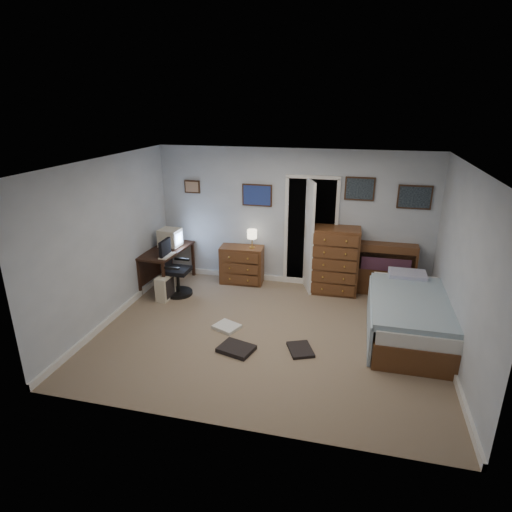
{
  "coord_description": "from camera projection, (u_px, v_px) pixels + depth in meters",
  "views": [
    {
      "loc": [
        1.14,
        -5.47,
        3.25
      ],
      "look_at": [
        -0.26,
        0.3,
        1.1
      ],
      "focal_mm": 30.0,
      "sensor_mm": 36.0,
      "label": 1
    }
  ],
  "objects": [
    {
      "name": "computer_desk",
      "position": [
        163.0,
        257.0,
        7.89
      ],
      "size": [
        0.65,
        1.26,
        0.71
      ],
      "rotation": [
        0.0,
        0.0,
        -0.07
      ],
      "color": "#321910",
      "rests_on": "floor"
    },
    {
      "name": "wall_posters",
      "position": [
        325.0,
        193.0,
        7.44
      ],
      "size": [
        4.38,
        0.04,
        0.6
      ],
      "color": "#331E11",
      "rests_on": "floor"
    },
    {
      "name": "crt_monitor",
      "position": [
        170.0,
        238.0,
        7.88
      ],
      "size": [
        0.39,
        0.36,
        0.34
      ],
      "rotation": [
        0.0,
        0.0,
        -0.07
      ],
      "color": "beige",
      "rests_on": "computer_desk"
    },
    {
      "name": "doorway",
      "position": [
        312.0,
        229.0,
        8.01
      ],
      "size": [
        0.96,
        1.12,
        2.05
      ],
      "color": "black",
      "rests_on": "floor"
    },
    {
      "name": "floor",
      "position": [
        268.0,
        334.0,
        6.36
      ],
      "size": [
        5.0,
        4.0,
        0.02
      ],
      "primitive_type": "cube",
      "color": "#88705E",
      "rests_on": "ground"
    },
    {
      "name": "office_chair",
      "position": [
        175.0,
        274.0,
        7.54
      ],
      "size": [
        0.49,
        0.49,
        1.0
      ],
      "rotation": [
        0.0,
        0.0,
        -0.0
      ],
      "color": "black",
      "rests_on": "floor"
    },
    {
      "name": "pc_tower",
      "position": [
        165.0,
        287.0,
        7.43
      ],
      "size": [
        0.22,
        0.41,
        0.42
      ],
      "rotation": [
        0.0,
        0.0,
        -0.07
      ],
      "color": "beige",
      "rests_on": "floor"
    },
    {
      "name": "table_lamp",
      "position": [
        252.0,
        235.0,
        7.8
      ],
      "size": [
        0.19,
        0.19,
        0.34
      ],
      "rotation": [
        0.0,
        0.0,
        0.07
      ],
      "color": "gold",
      "rests_on": "low_dresser"
    },
    {
      "name": "headboard_bookcase",
      "position": [
        385.0,
        268.0,
        7.51
      ],
      "size": [
        1.04,
        0.28,
        0.94
      ],
      "rotation": [
        0.0,
        0.0,
        -0.01
      ],
      "color": "brown",
      "rests_on": "floor"
    },
    {
      "name": "tall_dresser",
      "position": [
        335.0,
        261.0,
        7.56
      ],
      "size": [
        0.83,
        0.51,
        1.2
      ],
      "primitive_type": "cube",
      "rotation": [
        0.0,
        0.0,
        0.03
      ],
      "color": "brown",
      "rests_on": "floor"
    },
    {
      "name": "low_dresser",
      "position": [
        242.0,
        265.0,
        8.05
      ],
      "size": [
        0.82,
        0.45,
        0.71
      ],
      "primitive_type": "cube",
      "rotation": [
        0.0,
        0.0,
        0.07
      ],
      "color": "brown",
      "rests_on": "floor"
    },
    {
      "name": "bed",
      "position": [
        408.0,
        315.0,
        6.22
      ],
      "size": [
        1.14,
        2.1,
        0.69
      ],
      "rotation": [
        0.0,
        0.0,
        -0.0
      ],
      "color": "brown",
      "rests_on": "floor"
    },
    {
      "name": "keyboard",
      "position": [
        167.0,
        256.0,
        7.44
      ],
      "size": [
        0.17,
        0.39,
        0.02
      ],
      "primitive_type": "cube",
      "rotation": [
        0.0,
        0.0,
        -0.07
      ],
      "color": "beige",
      "rests_on": "computer_desk"
    },
    {
      "name": "media_stack",
      "position": [
        167.0,
        261.0,
        8.15
      ],
      "size": [
        0.16,
        0.16,
        0.77
      ],
      "primitive_type": "cube",
      "rotation": [
        0.0,
        0.0,
        -0.02
      ],
      "color": "maroon",
      "rests_on": "floor"
    },
    {
      "name": "floor_clutter",
      "position": [
        249.0,
        343.0,
        6.06
      ],
      "size": [
        1.62,
        1.01,
        0.06
      ],
      "rotation": [
        0.0,
        0.0,
        -0.15
      ],
      "color": "black",
      "rests_on": "floor"
    }
  ]
}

